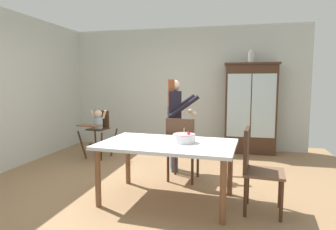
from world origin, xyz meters
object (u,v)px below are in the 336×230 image
(high_chair_with_toddler, at_px, (98,125))
(adult_person, at_px, (175,114))
(dining_chair_right_end, at_px, (255,164))
(birthday_cake, at_px, (184,138))
(china_cabinet, at_px, (250,108))
(dining_chair_far_side, at_px, (182,145))
(dining_table, at_px, (167,149))
(ceramic_vase, at_px, (252,57))

(high_chair_with_toddler, distance_m, adult_person, 1.74)
(dining_chair_right_end, bearing_deg, birthday_cake, 87.83)
(china_cabinet, distance_m, adult_person, 2.05)
(dining_chair_far_side, relative_size, dining_chair_right_end, 1.00)
(dining_table, xyz_separation_m, dining_chair_far_side, (0.05, 0.73, -0.10))
(dining_chair_right_end, bearing_deg, dining_table, 92.12)
(ceramic_vase, xyz_separation_m, adult_person, (-1.29, -1.59, -1.03))
(high_chair_with_toddler, relative_size, dining_chair_right_end, 0.99)
(china_cabinet, bearing_deg, birthday_cake, -108.56)
(high_chair_with_toddler, height_order, dining_chair_far_side, dining_chair_far_side)
(ceramic_vase, height_order, high_chair_with_toddler, ceramic_vase)
(china_cabinet, relative_size, ceramic_vase, 6.97)
(adult_person, height_order, dining_chair_far_side, adult_person)
(ceramic_vase, xyz_separation_m, birthday_cake, (-0.93, -2.78, -1.21))
(birthday_cake, xyz_separation_m, dining_chair_far_side, (-0.15, 0.68, -0.24))
(high_chair_with_toddler, xyz_separation_m, dining_chair_right_end, (2.84, -1.81, -0.10))
(high_chair_with_toddler, bearing_deg, dining_chair_far_side, -20.64)
(china_cabinet, height_order, ceramic_vase, ceramic_vase)
(dining_table, height_order, dining_chair_right_end, dining_chair_right_end)
(birthday_cake, height_order, dining_chair_far_side, dining_chair_far_side)
(dining_table, relative_size, dining_chair_right_end, 1.79)
(dining_chair_right_end, bearing_deg, china_cabinet, 4.27)
(china_cabinet, relative_size, dining_table, 1.09)
(dining_table, xyz_separation_m, birthday_cake, (0.20, 0.05, 0.14))
(dining_table, distance_m, dining_chair_right_end, 1.05)
(adult_person, xyz_separation_m, dining_table, (0.16, -1.24, -0.31))
(high_chair_with_toddler, relative_size, dining_chair_far_side, 0.99)
(adult_person, bearing_deg, dining_chair_far_side, -174.51)
(china_cabinet, distance_m, birthday_cake, 2.94)
(dining_chair_right_end, bearing_deg, adult_person, 48.54)
(china_cabinet, bearing_deg, dining_table, -111.82)
(adult_person, bearing_deg, dining_table, 170.58)
(ceramic_vase, height_order, dining_chair_right_end, ceramic_vase)
(birthday_cake, bearing_deg, china_cabinet, 71.44)
(dining_chair_far_side, bearing_deg, dining_table, 91.49)
(birthday_cake, relative_size, dining_chair_right_end, 0.29)
(dining_chair_far_side, distance_m, dining_chair_right_end, 1.27)
(dining_table, bearing_deg, china_cabinet, 68.18)
(ceramic_vase, relative_size, adult_person, 0.18)
(dining_chair_right_end, bearing_deg, ceramic_vase, 4.43)
(adult_person, relative_size, dining_chair_far_side, 1.59)
(ceramic_vase, xyz_separation_m, dining_table, (-1.13, -2.83, -1.34))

